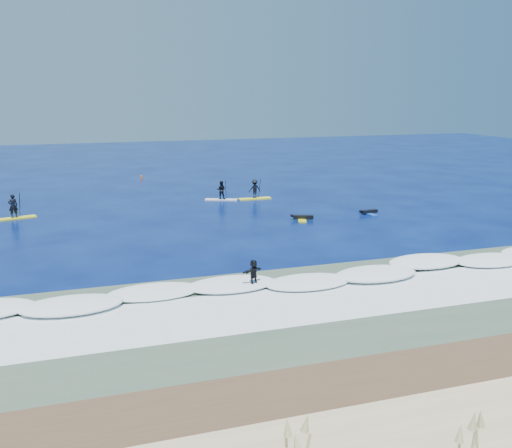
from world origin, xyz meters
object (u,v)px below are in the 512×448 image
object	(u,v)px
sup_paddler_right	(255,190)
prone_paddler_near	(302,218)
prone_paddler_far	(368,212)
marker_buoy	(141,177)
wave_surfer	(253,274)
sup_paddler_left	(13,210)
sup_paddler_center	(221,192)

from	to	relation	value
sup_paddler_right	prone_paddler_near	bearing A→B (deg)	-84.05
prone_paddler_far	marker_buoy	world-z (taller)	marker_buoy
sup_paddler_right	prone_paddler_far	size ratio (longest dim) A/B	1.41
prone_paddler_near	wave_surfer	distance (m)	16.77
wave_surfer	sup_paddler_left	bearing A→B (deg)	98.07
prone_paddler_far	wave_surfer	xyz separation A→B (m)	(-14.73, -14.64, 0.66)
wave_surfer	marker_buoy	xyz separation A→B (m)	(-1.01, 39.66, -0.56)
sup_paddler_center	prone_paddler_far	distance (m)	14.09
prone_paddler_near	wave_surfer	bearing A→B (deg)	168.37
prone_paddler_near	sup_paddler_left	bearing A→B (deg)	90.83
sup_paddler_center	sup_paddler_right	size ratio (longest dim) A/B	1.00
sup_paddler_left	wave_surfer	size ratio (longest dim) A/B	1.69
sup_paddler_left	marker_buoy	bearing A→B (deg)	40.73
prone_paddler_near	wave_surfer	xyz separation A→B (m)	(-8.65, -14.36, 0.65)
marker_buoy	sup_paddler_left	bearing A→B (deg)	-124.41
sup_paddler_right	marker_buoy	size ratio (longest dim) A/B	5.28
sup_paddler_left	prone_paddler_far	bearing A→B (deg)	-29.07
sup_paddler_right	marker_buoy	distance (m)	17.99
sup_paddler_center	marker_buoy	world-z (taller)	sup_paddler_center
sup_paddler_left	sup_paddler_right	bearing A→B (deg)	-8.83
sup_paddler_right	wave_surfer	bearing A→B (deg)	-107.28
sup_paddler_left	wave_surfer	world-z (taller)	sup_paddler_left
prone_paddler_far	wave_surfer	world-z (taller)	wave_surfer
marker_buoy	prone_paddler_far	bearing A→B (deg)	-57.82
prone_paddler_near	wave_surfer	world-z (taller)	wave_surfer
sup_paddler_left	marker_buoy	world-z (taller)	sup_paddler_left
sup_paddler_left	sup_paddler_center	size ratio (longest dim) A/B	1.12
sup_paddler_right	prone_paddler_far	world-z (taller)	sup_paddler_right
sup_paddler_right	wave_surfer	xyz separation A→B (m)	(-7.75, -23.96, -0.03)
sup_paddler_center	wave_surfer	xyz separation A→B (m)	(-4.58, -24.39, 0.02)
sup_paddler_right	wave_surfer	size ratio (longest dim) A/B	1.52
sup_paddler_center	prone_paddler_near	distance (m)	10.84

